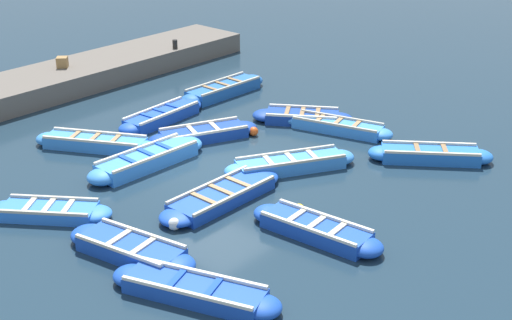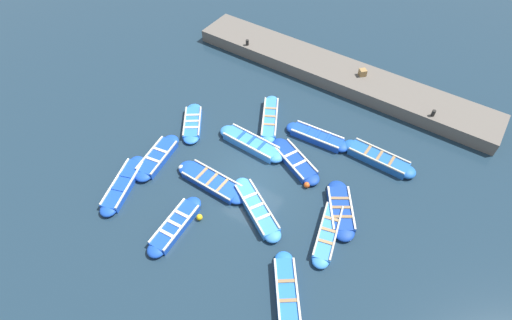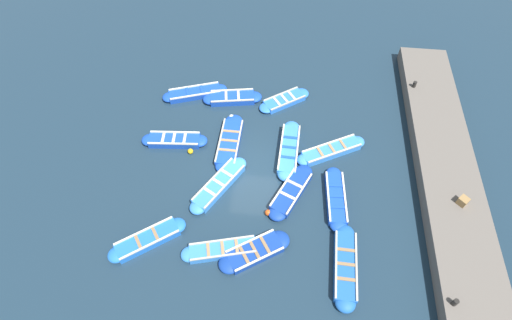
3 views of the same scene
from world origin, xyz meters
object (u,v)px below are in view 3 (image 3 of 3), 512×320
at_px(boat_mid_row, 232,98).
at_px(buoy_orange_near, 232,117).
at_px(boat_inner_gap, 255,252).
at_px(bollard_mid_north, 455,302).
at_px(boat_centre, 336,198).
at_px(boat_far_corner, 331,151).
at_px(wooden_crate, 463,201).
at_px(buoy_white_drifting, 190,151).
at_px(boat_end_of_row, 289,150).
at_px(bollard_north, 415,84).
at_px(boat_bow_out, 230,143).
at_px(boat_drifting, 223,250).
at_px(buoy_yellow_far, 268,213).
at_px(boat_tucked, 284,100).
at_px(boat_outer_right, 345,266).
at_px(boat_alongside, 148,240).
at_px(boat_near_quay, 195,93).
at_px(boat_outer_left, 219,185).
at_px(boat_broadside, 174,140).
at_px(boat_stern_in, 291,192).

bearing_deg(boat_mid_row, buoy_orange_near, 96.47).
distance_m(boat_inner_gap, bollard_mid_north, 7.97).
height_order(boat_centre, boat_far_corner, boat_centre).
xyz_separation_m(wooden_crate, buoy_white_drifting, (12.84, -2.05, -0.83)).
relative_size(boat_end_of_row, wooden_crate, 10.15).
bearing_deg(bollard_mid_north, bollard_north, -90.00).
distance_m(boat_bow_out, boat_far_corner, 5.25).
bearing_deg(boat_drifting, buoy_white_drifting, -64.05).
distance_m(boat_inner_gap, buoy_yellow_far, 2.01).
height_order(boat_bow_out, boat_centre, boat_centre).
distance_m(boat_centre, boat_tucked, 6.82).
height_order(boat_end_of_row, boat_outer_right, same).
bearing_deg(boat_tucked, boat_alongside, 59.88).
height_order(boat_centre, boat_outer_right, boat_outer_right).
xyz_separation_m(boat_tucked, boat_near_quay, (5.15, -0.01, 0.02)).
bearing_deg(bollard_north, boat_outer_left, 36.51).
distance_m(boat_alongside, buoy_white_drifting, 5.13).
xyz_separation_m(boat_mid_row, boat_far_corner, (-5.58, 3.22, 0.00)).
distance_m(boat_mid_row, boat_centre, 8.37).
xyz_separation_m(boat_bow_out, boat_outer_left, (0.11, 2.66, 0.03)).
xyz_separation_m(boat_broadside, bollard_north, (-12.63, -4.83, 0.77)).
bearing_deg(boat_centre, bollard_mid_north, 133.09).
bearing_deg(buoy_yellow_far, boat_stern_in, -128.68).
xyz_separation_m(boat_alongside, boat_tucked, (-5.35, -9.23, -0.04)).
distance_m(boat_drifting, bollard_mid_north, 9.31).
height_order(boat_stern_in, boat_drifting, boat_stern_in).
height_order(boat_alongside, buoy_white_drifting, boat_alongside).
bearing_deg(boat_drifting, boat_alongside, -1.65).
distance_m(boat_end_of_row, boat_broadside, 5.97).
xyz_separation_m(boat_outer_right, buoy_yellow_far, (3.44, -2.21, -0.06)).
bearing_deg(boat_near_quay, boat_outer_right, 131.23).
bearing_deg(boat_outer_right, boat_centre, -83.81).
bearing_deg(boat_end_of_row, boat_tucked, -82.39).
distance_m(boat_mid_row, wooden_crate, 12.81).
bearing_deg(boat_alongside, boat_bow_out, -115.08).
bearing_deg(buoy_orange_near, buoy_yellow_far, 113.97).
xyz_separation_m(boat_outer_left, bollard_mid_north, (-9.87, 4.74, 0.76)).
height_order(boat_drifting, buoy_yellow_far, boat_drifting).
relative_size(boat_mid_row, boat_outer_left, 0.93).
distance_m(boat_stern_in, boat_centre, 2.11).
height_order(boat_outer_right, buoy_white_drifting, boat_outer_right).
height_order(boat_end_of_row, boat_alongside, boat_end_of_row).
relative_size(boat_inner_gap, boat_tucked, 1.08).
distance_m(boat_bow_out, bollard_north, 10.84).
distance_m(bollard_north, buoy_orange_near, 10.35).
bearing_deg(boat_drifting, wooden_crate, -163.25).
bearing_deg(bollard_mid_north, boat_tucked, -56.55).
bearing_deg(buoy_orange_near, boat_outer_right, 127.08).
xyz_separation_m(boat_tucked, wooden_crate, (-8.31, 6.22, 0.82)).
relative_size(boat_stern_in, boat_tucked, 1.17).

